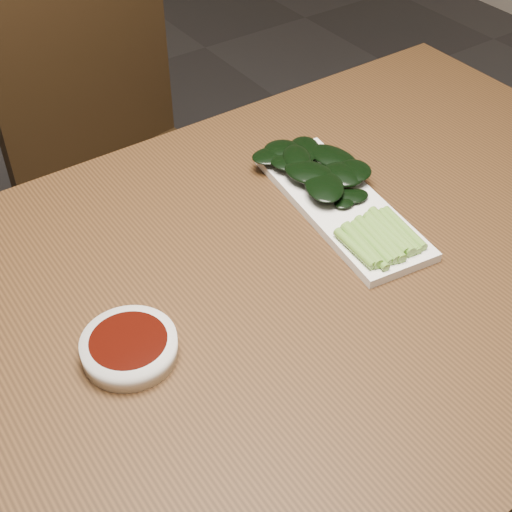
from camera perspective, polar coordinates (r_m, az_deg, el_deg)
name	(u,v)px	position (r m, az deg, el deg)	size (l,w,h in m)	color
table	(257,325)	(0.99, 0.11, -5.53)	(1.40, 0.80, 0.75)	#412712
chair_far	(128,167)	(1.64, -10.19, 7.02)	(0.50, 0.50, 0.89)	black
sauce_bowl	(129,347)	(0.86, -10.09, -7.19)	(0.11, 0.11, 0.03)	white
serving_plate	(340,205)	(1.07, 6.75, 4.11)	(0.16, 0.34, 0.01)	white
gai_lan	(332,184)	(1.08, 6.06, 5.72)	(0.16, 0.34, 0.02)	#6C9E36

